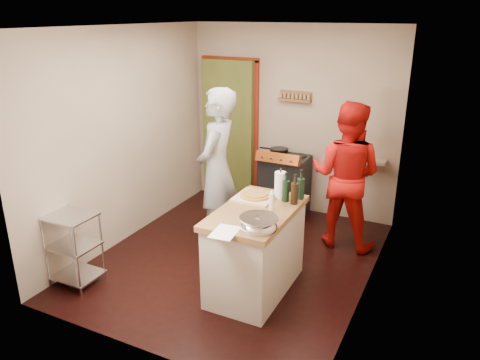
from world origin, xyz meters
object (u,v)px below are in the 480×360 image
object	(u,v)px
wire_shelving	(74,246)
person_red	(346,176)
stove	(284,185)
island	(256,248)
person_stripe	(217,171)

from	to	relation	value
wire_shelving	person_red	xyz separation A→B (m)	(2.28, 2.15, 0.46)
stove	wire_shelving	bearing A→B (deg)	-116.85
stove	wire_shelving	distance (m)	2.94
wire_shelving	island	bearing A→B (deg)	22.84
island	person_stripe	bearing A→B (deg)	140.13
person_stripe	person_red	size ratio (longest dim) A/B	1.09
stove	person_stripe	bearing A→B (deg)	-108.53
island	wire_shelving	bearing A→B (deg)	-157.16
stove	island	distance (m)	1.93
island	person_red	size ratio (longest dim) A/B	0.75
person_stripe	wire_shelving	bearing A→B (deg)	-41.24
stove	island	bearing A→B (deg)	-77.28
wire_shelving	island	distance (m)	1.90
island	person_red	xyz separation A→B (m)	(0.53, 1.41, 0.42)
person_red	wire_shelving	bearing A→B (deg)	46.34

